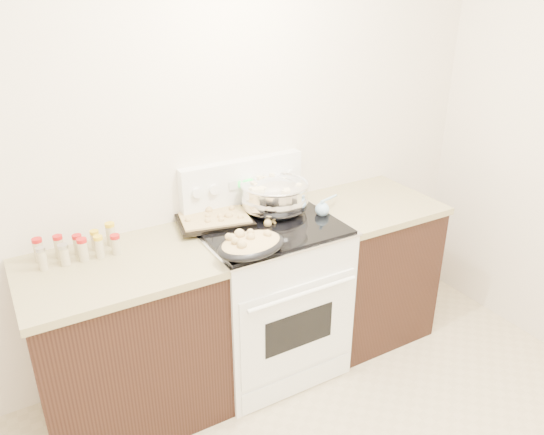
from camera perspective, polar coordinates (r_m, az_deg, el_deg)
room_shell at (r=1.36m, az=16.25°, el=3.07°), size 4.10×3.60×2.75m
counter_left at (r=2.90m, az=-15.35°, el=-12.75°), size 0.93×0.67×0.92m
counter_right at (r=3.50m, az=9.95°, el=-5.18°), size 0.73×0.67×0.92m
kitchen_range at (r=3.12m, az=-0.50°, el=-8.18°), size 0.78×0.73×1.22m
mixing_bowl at (r=3.01m, az=0.29°, el=2.23°), size 0.45×0.45×0.23m
roasting_pan at (r=2.58m, az=-2.30°, el=-2.90°), size 0.40×0.32×0.11m
baking_sheet at (r=2.93m, az=-6.13°, el=-0.17°), size 0.45×0.36×0.06m
wooden_spoon at (r=2.91m, az=-0.71°, el=-0.33°), size 0.07×0.25×0.04m
blue_ladle at (r=3.02m, az=5.51°, el=1.01°), size 0.24×0.18×0.10m
spice_jars at (r=2.75m, az=-20.05°, el=-2.95°), size 0.39×0.15×0.12m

